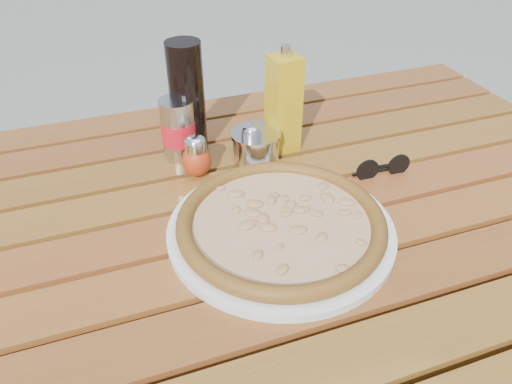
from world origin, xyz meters
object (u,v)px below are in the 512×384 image
object	(u,v)px
table	(260,247)
plate	(281,230)
olive_oil_cruet	(283,103)
sunglasses	(382,168)
pepper_shaker	(196,157)
dark_bottle	(187,99)
oregano_shaker	(252,145)
parmesan_tin	(256,146)
pizza	(281,222)
soda_can	(179,130)

from	to	relation	value
table	plate	size ratio (longest dim) A/B	3.89
olive_oil_cruet	sunglasses	world-z (taller)	olive_oil_cruet
table	plate	distance (m)	0.10
table	olive_oil_cruet	distance (m)	0.28
pepper_shaker	dark_bottle	xyz separation A→B (m)	(0.01, 0.09, 0.07)
table	oregano_shaker	distance (m)	0.20
parmesan_tin	pepper_shaker	bearing A→B (deg)	-174.18
plate	pepper_shaker	distance (m)	0.23
table	pepper_shaker	world-z (taller)	pepper_shaker
parmesan_tin	plate	bearing A→B (deg)	-99.61
pizza	soda_can	size ratio (longest dim) A/B	3.81
parmesan_tin	sunglasses	world-z (taller)	parmesan_tin
dark_bottle	sunglasses	distance (m)	0.39
pizza	pepper_shaker	size ratio (longest dim) A/B	5.57
table	soda_can	bearing A→B (deg)	110.56
table	pizza	size ratio (longest dim) A/B	3.07
table	oregano_shaker	bearing A→B (deg)	75.63
dark_bottle	sunglasses	xyz separation A→B (m)	(0.31, -0.21, -0.09)
soda_can	plate	bearing A→B (deg)	-71.16
pizza	parmesan_tin	distance (m)	0.23
pepper_shaker	soda_can	bearing A→B (deg)	101.17
sunglasses	table	bearing A→B (deg)	-169.85
plate	oregano_shaker	world-z (taller)	oregano_shaker
plate	pepper_shaker	world-z (taller)	pepper_shaker
pizza	sunglasses	size ratio (longest dim) A/B	4.14
table	soda_can	world-z (taller)	soda_can
pizza	pepper_shaker	world-z (taller)	pepper_shaker
pepper_shaker	parmesan_tin	world-z (taller)	pepper_shaker
olive_oil_cruet	parmesan_tin	world-z (taller)	olive_oil_cruet
dark_bottle	soda_can	bearing A→B (deg)	-144.45
table	pizza	world-z (taller)	pizza
plate	pizza	distance (m)	0.02
pepper_shaker	sunglasses	xyz separation A→B (m)	(0.32, -0.12, -0.02)
pepper_shaker	parmesan_tin	xyz separation A→B (m)	(0.12, 0.01, -0.01)
dark_bottle	olive_oil_cruet	world-z (taller)	dark_bottle
table	parmesan_tin	distance (m)	0.20
dark_bottle	plate	bearing A→B (deg)	-76.66
parmesan_tin	sunglasses	bearing A→B (deg)	-32.94
sunglasses	soda_can	bearing A→B (deg)	153.34
soda_can	sunglasses	size ratio (longest dim) A/B	1.09
plate	pepper_shaker	size ratio (longest dim) A/B	4.39
oregano_shaker	sunglasses	xyz separation A→B (m)	(0.21, -0.12, -0.02)
oregano_shaker	dark_bottle	xyz separation A→B (m)	(-0.10, 0.09, 0.07)
soda_can	table	bearing A→B (deg)	-69.44
pizza	soda_can	bearing A→B (deg)	108.84
parmesan_tin	pizza	bearing A→B (deg)	-99.61
oregano_shaker	dark_bottle	distance (m)	0.15
plate	pizza	world-z (taller)	pizza
dark_bottle	soda_can	size ratio (longest dim) A/B	1.83
dark_bottle	soda_can	distance (m)	0.06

